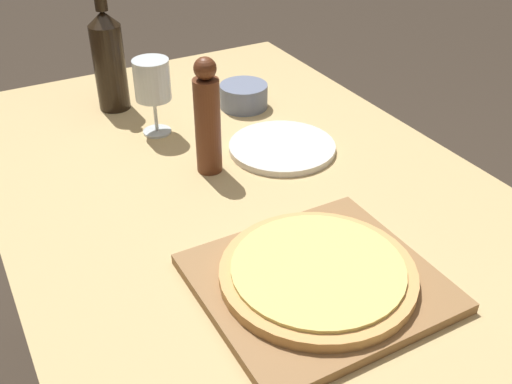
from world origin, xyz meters
TOP-DOWN VIEW (x-y plane):
  - dining_table at (0.00, 0.00)m, footprint 0.90×1.47m
  - cutting_board at (-0.04, -0.27)m, footprint 0.35×0.32m
  - pizza at (-0.04, -0.27)m, footprint 0.30×0.30m
  - wine_bottle at (-0.11, 0.50)m, footprint 0.07×0.07m
  - pepper_mill at (-0.03, 0.13)m, footprint 0.05×0.05m
  - wine_glass at (-0.07, 0.33)m, footprint 0.08×0.08m
  - small_bowl at (0.17, 0.35)m, footprint 0.11×0.11m
  - dinner_plate at (0.14, 0.12)m, footprint 0.23×0.23m

SIDE VIEW (x-z plane):
  - dining_table at x=0.00m, z-range 0.28..1.04m
  - dinner_plate at x=0.14m, z-range 0.76..0.77m
  - cutting_board at x=-0.04m, z-range 0.76..0.77m
  - small_bowl at x=0.17m, z-range 0.76..0.81m
  - pizza at x=-0.04m, z-range 0.77..0.80m
  - pepper_mill at x=-0.03m, z-range 0.75..0.99m
  - wine_glass at x=-0.07m, z-range 0.79..0.96m
  - wine_bottle at x=-0.11m, z-range 0.73..1.03m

